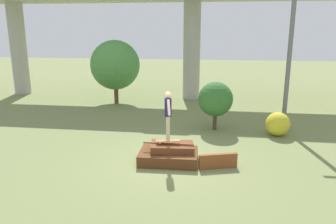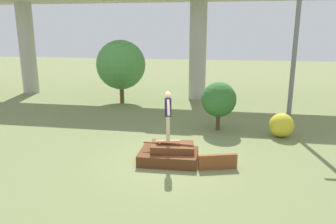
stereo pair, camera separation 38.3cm
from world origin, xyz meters
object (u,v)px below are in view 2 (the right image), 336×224
(skateboard, at_px, (168,141))
(skater, at_px, (168,112))
(tree_behind_left, at_px, (219,100))
(utility_pole, at_px, (294,54))
(bush_yellow_flowering, at_px, (281,125))
(tree_behind_right, at_px, (121,65))

(skateboard, xyz_separation_m, skater, (0.00, 0.00, 1.00))
(skateboard, bearing_deg, tree_behind_left, 68.60)
(skateboard, distance_m, tree_behind_left, 4.43)
(utility_pole, relative_size, bush_yellow_flowering, 6.48)
(skater, height_order, tree_behind_right, tree_behind_right)
(bush_yellow_flowering, bearing_deg, tree_behind_left, 169.04)
(skater, xyz_separation_m, utility_pole, (4.75, 4.58, 1.69))
(utility_pole, height_order, tree_behind_left, utility_pole)
(skater, relative_size, utility_pole, 0.25)
(skateboard, distance_m, tree_behind_right, 9.98)
(tree_behind_right, height_order, bush_yellow_flowering, tree_behind_right)
(utility_pole, height_order, tree_behind_right, utility_pole)
(tree_behind_right, bearing_deg, skater, -62.98)
(skateboard, relative_size, utility_pole, 0.13)
(tree_behind_left, height_order, bush_yellow_flowering, tree_behind_left)
(utility_pole, distance_m, tree_behind_left, 3.79)
(utility_pole, bearing_deg, bush_yellow_flowering, -113.74)
(skater, relative_size, tree_behind_right, 0.44)
(skateboard, distance_m, skater, 1.00)
(tree_behind_left, xyz_separation_m, tree_behind_right, (-6.07, 4.69, 0.96))
(tree_behind_left, relative_size, bush_yellow_flowering, 2.15)
(skateboard, xyz_separation_m, bush_yellow_flowering, (4.30, 3.56, -0.26))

